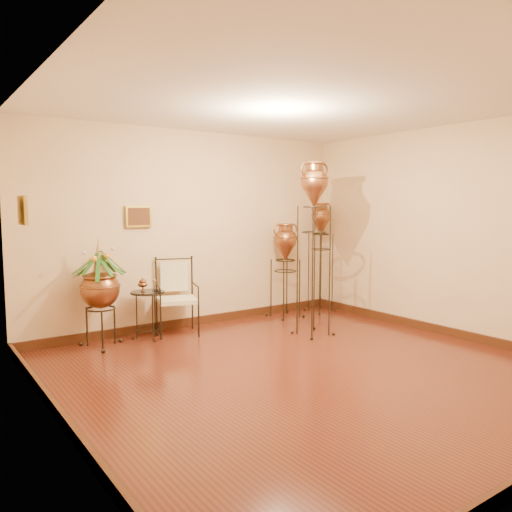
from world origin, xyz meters
TOP-DOWN VIEW (x-y plane):
  - ground at (0.00, 0.00)m, footprint 5.00×5.00m
  - room_shell at (-0.01, 0.01)m, footprint 5.02×5.02m
  - amphora_tall at (1.03, 1.07)m, footprint 0.47×0.47m
  - amphora_mid at (2.15, 2.15)m, footprint 0.50×0.50m
  - amphora_short at (1.41, 2.15)m, footprint 0.52×0.52m
  - planter_urn at (-1.50, 2.14)m, footprint 0.91×0.91m
  - armchair at (-0.46, 2.15)m, footprint 0.71×0.69m
  - side_table at (-0.88, 2.15)m, footprint 0.54×0.54m

SIDE VIEW (x-z plane):
  - ground at x=0.00m, z-range 0.00..0.00m
  - side_table at x=-0.88m, z-range -0.07..0.73m
  - armchair at x=-0.46m, z-range 0.00..1.03m
  - amphora_short at x=1.41m, z-range 0.00..1.49m
  - planter_urn at x=-1.50m, z-range 0.08..1.48m
  - amphora_mid at x=2.15m, z-range 0.01..1.82m
  - amphora_tall at x=1.03m, z-range 0.02..2.36m
  - room_shell at x=-0.01m, z-range 0.33..3.14m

